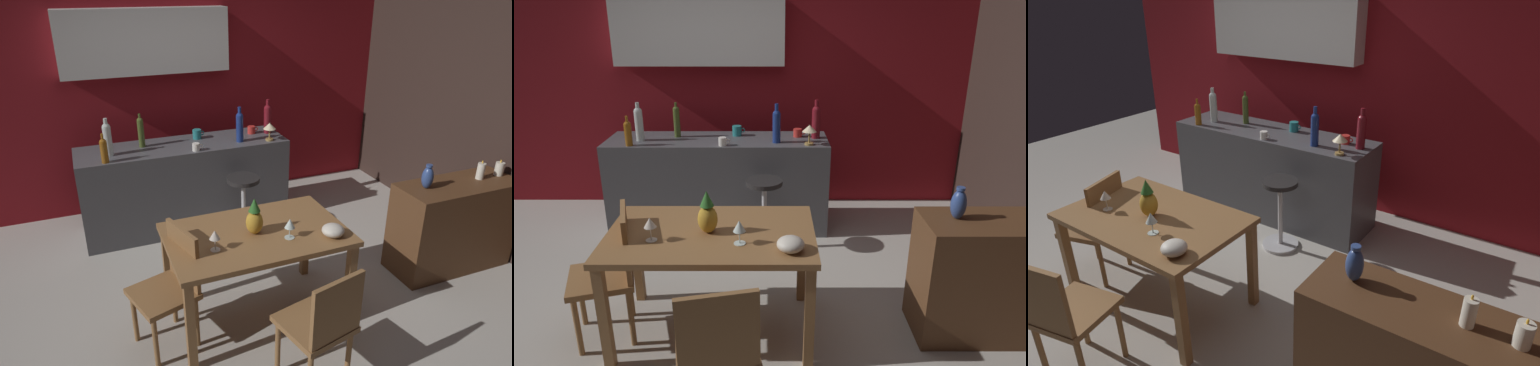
% 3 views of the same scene
% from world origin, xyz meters
% --- Properties ---
extents(ground_plane, '(9.00, 9.00, 0.00)m').
position_xyz_m(ground_plane, '(0.00, 0.00, 0.00)').
color(ground_plane, '#B7B2A8').
extents(wall_kitchen_back, '(5.20, 0.33, 2.60)m').
position_xyz_m(wall_kitchen_back, '(-0.06, 2.08, 1.41)').
color(wall_kitchen_back, maroon).
rests_on(wall_kitchen_back, ground_plane).
extents(dining_table, '(1.30, 0.81, 0.74)m').
position_xyz_m(dining_table, '(0.03, -0.25, 0.65)').
color(dining_table, olive).
rests_on(dining_table, ground_plane).
extents(kitchen_counter, '(2.10, 0.60, 0.90)m').
position_xyz_m(kitchen_counter, '(-0.10, 1.40, 0.45)').
color(kitchen_counter, '#4C4C51').
rests_on(kitchen_counter, ground_plane).
extents(chair_near_window, '(0.50, 0.50, 0.88)m').
position_xyz_m(chair_near_window, '(-0.62, -0.28, 0.48)').
color(chair_near_window, olive).
rests_on(chair_near_window, ground_plane).
extents(chair_by_doorway, '(0.48, 0.48, 0.88)m').
position_xyz_m(chair_by_doorway, '(0.15, -1.04, 0.49)').
color(chair_by_doorway, olive).
rests_on(chair_by_doorway, ground_plane).
extents(bar_stool, '(0.34, 0.34, 0.67)m').
position_xyz_m(bar_stool, '(0.36, 0.88, 0.36)').
color(bar_stool, '#262323').
rests_on(bar_stool, ground_plane).
extents(wine_glass_left, '(0.08, 0.08, 0.15)m').
position_xyz_m(wine_glass_left, '(0.22, -0.41, 0.85)').
color(wine_glass_left, silver).
rests_on(wine_glass_left, dining_table).
extents(wine_glass_right, '(0.08, 0.08, 0.15)m').
position_xyz_m(wine_glass_right, '(-0.31, -0.37, 0.85)').
color(wine_glass_right, silver).
rests_on(wine_glass_right, dining_table).
extents(pineapple_centerpiece, '(0.12, 0.12, 0.28)m').
position_xyz_m(pineapple_centerpiece, '(0.02, -0.26, 0.86)').
color(pineapple_centerpiece, gold).
rests_on(pineapple_centerpiece, dining_table).
extents(fruit_bowl, '(0.16, 0.16, 0.09)m').
position_xyz_m(fruit_bowl, '(0.52, -0.50, 0.78)').
color(fruit_bowl, beige).
rests_on(fruit_bowl, dining_table).
extents(wine_bottle_olive, '(0.06, 0.06, 0.34)m').
position_xyz_m(wine_bottle_olive, '(-0.49, 1.48, 1.06)').
color(wine_bottle_olive, '#475623').
rests_on(wine_bottle_olive, kitchen_counter).
extents(wine_bottle_clear, '(0.08, 0.08, 0.36)m').
position_xyz_m(wine_bottle_clear, '(-0.82, 1.35, 1.07)').
color(wine_bottle_clear, silver).
rests_on(wine_bottle_clear, kitchen_counter).
extents(wine_bottle_ruby, '(0.08, 0.08, 0.37)m').
position_xyz_m(wine_bottle_ruby, '(0.84, 1.44, 1.07)').
color(wine_bottle_ruby, maroon).
rests_on(wine_bottle_ruby, kitchen_counter).
extents(wine_bottle_cobalt, '(0.07, 0.07, 0.36)m').
position_xyz_m(wine_bottle_cobalt, '(0.47, 1.27, 1.07)').
color(wine_bottle_cobalt, navy).
rests_on(wine_bottle_cobalt, kitchen_counter).
extents(wine_bottle_amber, '(0.07, 0.07, 0.27)m').
position_xyz_m(wine_bottle_amber, '(-0.87, 1.17, 1.02)').
color(wine_bottle_amber, '#8C5114').
rests_on(wine_bottle_amber, kitchen_counter).
extents(cup_red, '(0.12, 0.08, 0.08)m').
position_xyz_m(cup_red, '(0.68, 1.48, 0.94)').
color(cup_red, red).
rests_on(cup_red, kitchen_counter).
extents(cup_teal, '(0.12, 0.09, 0.10)m').
position_xyz_m(cup_teal, '(0.08, 1.53, 0.95)').
color(cup_teal, teal).
rests_on(cup_teal, kitchen_counter).
extents(cup_white, '(0.11, 0.07, 0.08)m').
position_xyz_m(cup_white, '(-0.02, 1.17, 0.94)').
color(cup_white, white).
rests_on(cup_white, kitchen_counter).
extents(counter_lamp, '(0.13, 0.13, 0.19)m').
position_xyz_m(counter_lamp, '(0.76, 1.19, 1.04)').
color(counter_lamp, '#A58447').
rests_on(counter_lamp, kitchen_counter).
extents(pillar_candle_tall, '(0.07, 0.07, 0.17)m').
position_xyz_m(pillar_candle_tall, '(2.15, -0.24, 0.89)').
color(pillar_candle_tall, white).
rests_on(pillar_candle_tall, sideboard_cabinet).
extents(pillar_candle_short, '(0.08, 0.08, 0.15)m').
position_xyz_m(pillar_candle_short, '(2.37, -0.24, 0.88)').
color(pillar_candle_short, white).
rests_on(pillar_candle_short, sideboard_cabinet).
extents(vase_ceramic_blue, '(0.10, 0.10, 0.21)m').
position_xyz_m(vase_ceramic_blue, '(1.58, -0.23, 0.92)').
color(vase_ceramic_blue, '#334C8C').
rests_on(vase_ceramic_blue, sideboard_cabinet).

